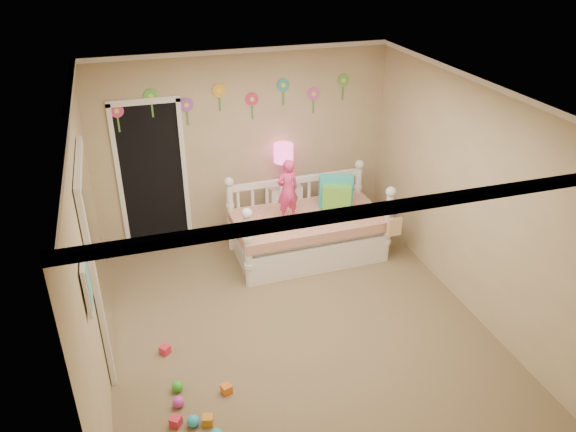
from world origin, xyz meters
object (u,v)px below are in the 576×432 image
object	(u,v)px
nightstand	(284,208)
daybed	(308,219)
child	(288,190)
table_lamp	(283,158)

from	to	relation	value
nightstand	daybed	bearing A→B (deg)	-82.16
child	nightstand	world-z (taller)	child
daybed	nightstand	distance (m)	0.73
table_lamp	daybed	bearing A→B (deg)	-80.50
nightstand	table_lamp	world-z (taller)	table_lamp
nightstand	table_lamp	bearing A→B (deg)	-1.66
nightstand	child	bearing A→B (deg)	-104.68
daybed	table_lamp	world-z (taller)	table_lamp
daybed	table_lamp	size ratio (longest dim) A/B	3.33
nightstand	table_lamp	size ratio (longest dim) A/B	1.27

